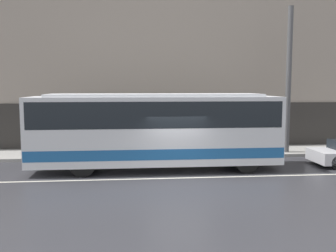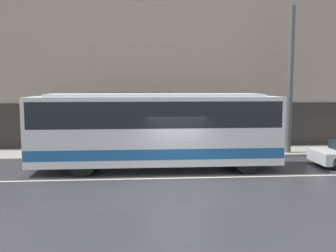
% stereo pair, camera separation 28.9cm
% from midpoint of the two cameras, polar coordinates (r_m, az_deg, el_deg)
% --- Properties ---
extents(ground_plane, '(60.00, 60.00, 0.00)m').
position_cam_midpoint_polar(ground_plane, '(15.49, 1.98, -7.95)').
color(ground_plane, '#333338').
extents(sidewalk, '(60.00, 3.10, 0.16)m').
position_cam_midpoint_polar(sidewalk, '(20.87, 0.25, -4.06)').
color(sidewalk, gray).
rests_on(sidewalk, ground_plane).
extents(building_facade, '(60.00, 0.35, 11.10)m').
position_cam_midpoint_polar(building_facade, '(22.29, -0.11, 10.18)').
color(building_facade, gray).
rests_on(building_facade, ground_plane).
extents(lane_stripe, '(54.00, 0.14, 0.01)m').
position_cam_midpoint_polar(lane_stripe, '(15.49, 1.98, -7.94)').
color(lane_stripe, beige).
rests_on(lane_stripe, ground_plane).
extents(transit_bus, '(11.03, 2.57, 3.42)m').
position_cam_midpoint_polar(transit_bus, '(16.79, -1.42, -0.18)').
color(transit_bus, silver).
rests_on(transit_bus, ground_plane).
extents(utility_pole_near, '(0.28, 0.28, 7.82)m').
position_cam_midpoint_polar(utility_pole_near, '(21.25, 18.51, 6.62)').
color(utility_pole_near, '#4C4C4F').
rests_on(utility_pole_near, sidewalk).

